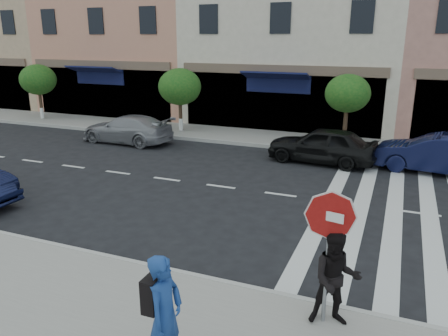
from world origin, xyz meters
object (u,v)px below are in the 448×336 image
(photographer, at_px, (165,316))
(walker, at_px, (336,279))
(car_far_mid, at_px, (322,145))
(car_far_right, at_px, (436,154))
(stop_sign, at_px, (330,228))
(car_far_left, at_px, (127,129))

(photographer, xyz_separation_m, walker, (1.99, 1.98, -0.08))
(car_far_mid, bearing_deg, car_far_right, 98.18)
(car_far_mid, bearing_deg, stop_sign, 15.34)
(stop_sign, height_order, car_far_mid, stop_sign)
(walker, height_order, car_far_mid, walker)
(walker, bearing_deg, stop_sign, 170.43)
(walker, bearing_deg, photographer, -152.09)
(photographer, relative_size, car_far_right, 0.42)
(car_far_left, bearing_deg, car_far_mid, 92.70)
(walker, relative_size, car_far_right, 0.39)
(walker, xyz_separation_m, car_far_right, (2.01, 10.29, -0.27))
(stop_sign, relative_size, photographer, 1.28)
(photographer, bearing_deg, car_far_left, 35.96)
(stop_sign, xyz_separation_m, car_far_mid, (-1.82, 10.10, -1.14))
(stop_sign, height_order, walker, stop_sign)
(car_far_mid, xyz_separation_m, car_far_right, (3.98, 0.21, -0.00))
(walker, xyz_separation_m, car_far_mid, (-1.98, 10.08, -0.27))
(car_far_mid, bearing_deg, walker, 16.22)
(photographer, bearing_deg, stop_sign, -43.45)
(car_far_right, bearing_deg, car_far_left, -81.97)
(stop_sign, distance_m, walker, 0.88)
(car_far_mid, bearing_deg, photographer, 5.06)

